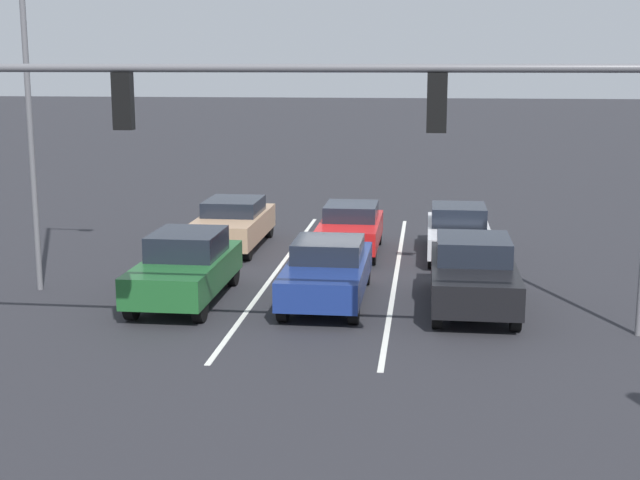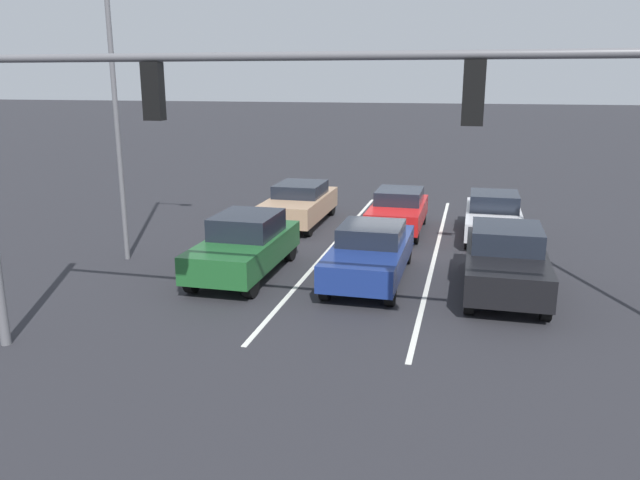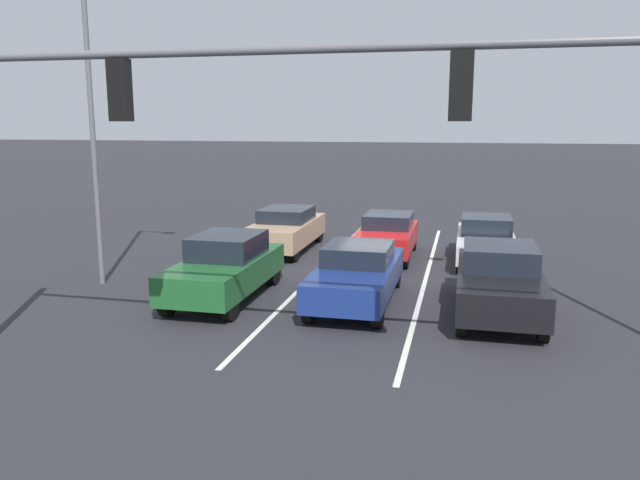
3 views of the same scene
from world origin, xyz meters
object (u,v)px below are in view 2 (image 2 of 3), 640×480
car_navy_midlane_front (370,252)px  car_black_leftlane_front (505,259)px  traffic_signal_gantry (169,122)px  car_red_midlane_second (398,210)px  car_silver_leftlane_second (493,215)px  car_darkgreen_rightlane_front (245,245)px  car_tan_rightlane_second (300,203)px  street_lamp_right_shoulder (117,74)px

car_navy_midlane_front → car_black_leftlane_front: size_ratio=1.01×
traffic_signal_gantry → car_red_midlane_second: bearing=-102.9°
traffic_signal_gantry → car_silver_leftlane_second: bearing=-116.8°
car_darkgreen_rightlane_front → car_black_leftlane_front: bearing=-177.8°
car_darkgreen_rightlane_front → car_silver_leftlane_second: 8.83m
car_black_leftlane_front → car_silver_leftlane_second: size_ratio=1.02×
car_tan_rightlane_second → car_black_leftlane_front: bearing=139.3°
car_tan_rightlane_second → street_lamp_right_shoulder: street_lamp_right_shoulder is taller
car_navy_midlane_front → car_tan_rightlane_second: car_tan_rightlane_second is taller
car_navy_midlane_front → car_darkgreen_rightlane_front: (3.34, 0.36, 0.08)m
street_lamp_right_shoulder → car_darkgreen_rightlane_front: bearing=171.2°
car_navy_midlane_front → car_silver_leftlane_second: bearing=-120.2°
car_black_leftlane_front → car_silver_leftlane_second: (0.16, -5.65, -0.09)m
car_black_leftlane_front → car_tan_rightlane_second: (6.96, -5.99, -0.05)m
car_navy_midlane_front → car_tan_rightlane_second: size_ratio=1.03×
car_silver_leftlane_second → car_red_midlane_second: car_silver_leftlane_second is taller
car_navy_midlane_front → street_lamp_right_shoulder: street_lamp_right_shoulder is taller
traffic_signal_gantry → car_tan_rightlane_second: bearing=-84.9°
car_darkgreen_rightlane_front → car_black_leftlane_front: 6.73m
car_black_leftlane_front → car_red_midlane_second: 6.52m
car_darkgreen_rightlane_front → car_silver_leftlane_second: car_darkgreen_rightlane_front is taller
car_black_leftlane_front → car_silver_leftlane_second: bearing=-88.4°
car_navy_midlane_front → street_lamp_right_shoulder: 8.44m
traffic_signal_gantry → street_lamp_right_shoulder: bearing=-52.9°
car_tan_rightlane_second → street_lamp_right_shoulder: size_ratio=0.49×
car_navy_midlane_front → car_tan_rightlane_second: (3.57, -5.88, 0.01)m
car_tan_rightlane_second → street_lamp_right_shoulder: bearing=57.9°
car_darkgreen_rightlane_front → car_black_leftlane_front: car_darkgreen_rightlane_front is taller
car_black_leftlane_front → traffic_signal_gantry: size_ratio=0.39×
car_black_leftlane_front → street_lamp_right_shoulder: street_lamp_right_shoulder is taller
car_black_leftlane_front → car_silver_leftlane_second: 5.65m
car_navy_midlane_front → car_red_midlane_second: 5.51m
car_darkgreen_rightlane_front → traffic_signal_gantry: size_ratio=0.37×
street_lamp_right_shoulder → traffic_signal_gantry: bearing=127.1°
car_navy_midlane_front → street_lamp_right_shoulder: bearing=-1.8°
car_darkgreen_rightlane_front → car_red_midlane_second: (-3.40, -5.87, -0.07)m
car_navy_midlane_front → car_silver_leftlane_second: size_ratio=1.03×
car_darkgreen_rightlane_front → car_red_midlane_second: size_ratio=1.11×
car_navy_midlane_front → traffic_signal_gantry: (2.53, 5.84, 3.67)m
car_silver_leftlane_second → traffic_signal_gantry: traffic_signal_gantry is taller
car_red_midlane_second → street_lamp_right_shoulder: bearing=36.3°
car_black_leftlane_front → car_tan_rightlane_second: 9.18m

